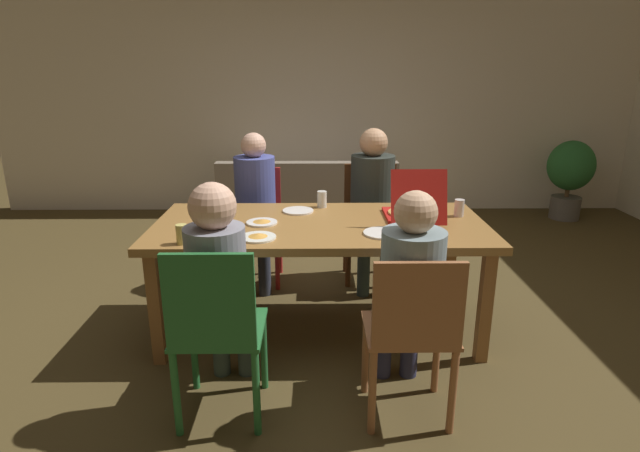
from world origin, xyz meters
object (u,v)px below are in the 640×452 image
at_px(pizza_box_0, 412,211).
at_px(drinking_glass_2, 182,234).
at_px(chair_0, 370,218).
at_px(plate_3, 258,237).
at_px(chair_1, 412,331).
at_px(plate_0, 262,222).
at_px(chair_3, 216,327).
at_px(person_1, 409,283).
at_px(couch, 308,200).
at_px(drinking_glass_0, 322,199).
at_px(potted_plant, 570,172).
at_px(plate_1, 298,211).
at_px(person_0, 373,194).
at_px(dining_table, 320,233).
at_px(chair_2, 258,218).
at_px(person_3, 220,278).
at_px(plate_2, 383,233).
at_px(drinking_glass_1, 459,208).

xyz_separation_m(pizza_box_0, drinking_glass_2, (-1.41, -0.49, 0.01)).
relative_size(chair_0, plate_3, 4.48).
height_order(chair_1, plate_0, chair_1).
bearing_deg(chair_3, person_1, 8.53).
bearing_deg(chair_0, couch, 109.85).
xyz_separation_m(drinking_glass_0, potted_plant, (2.96, 2.30, -0.27)).
distance_m(chair_3, couch, 3.49).
bearing_deg(couch, pizza_box_0, -73.10).
bearing_deg(pizza_box_0, chair_3, -137.19).
xyz_separation_m(plate_0, plate_1, (0.23, 0.28, -0.00)).
relative_size(person_0, plate_0, 6.38).
bearing_deg(chair_0, plate_0, -129.82).
relative_size(dining_table, chair_1, 2.36).
relative_size(chair_2, person_3, 0.76).
xyz_separation_m(chair_0, person_0, (-0.00, -0.14, 0.24)).
relative_size(person_3, drinking_glass_0, 10.45).
bearing_deg(potted_plant, person_3, -135.03).
relative_size(person_3, drinking_glass_2, 10.71).
xyz_separation_m(person_0, plate_2, (-0.06, -1.07, 0.02)).
relative_size(chair_1, plate_3, 4.25).
relative_size(person_0, plate_1, 5.91).
xyz_separation_m(person_3, plate_0, (0.14, 0.79, 0.06)).
bearing_deg(chair_3, couch, 83.37).
relative_size(chair_0, drinking_glass_2, 8.37).
bearing_deg(plate_0, person_0, 45.90).
bearing_deg(drinking_glass_0, chair_3, -111.58).
bearing_deg(plate_2, person_3, -148.19).
distance_m(chair_0, couch, 1.64).
bearing_deg(person_3, pizza_box_0, 37.94).
relative_size(plate_2, drinking_glass_1, 2.08).
bearing_deg(plate_2, chair_2, 127.24).
height_order(pizza_box_0, drinking_glass_1, pizza_box_0).
bearing_deg(person_3, chair_1, -10.42).
height_order(plate_1, drinking_glass_2, drinking_glass_2).
distance_m(person_3, drinking_glass_1, 1.74).
bearing_deg(plate_2, couch, 100.24).
height_order(pizza_box_0, potted_plant, pizza_box_0).
bearing_deg(pizza_box_0, drinking_glass_2, -160.75).
xyz_separation_m(person_0, chair_2, (-0.95, 0.11, -0.23)).
distance_m(pizza_box_0, drinking_glass_2, 1.50).
distance_m(couch, potted_plant, 3.11).
bearing_deg(chair_2, person_1, -61.54).
bearing_deg(drinking_glass_2, person_1, -18.55).
distance_m(person_0, plate_1, 0.82).
distance_m(person_1, plate_0, 1.15).
bearing_deg(plate_0, dining_table, 2.24).
bearing_deg(person_3, person_0, 59.66).
distance_m(chair_0, plate_1, 0.95).
height_order(plate_3, drinking_glass_0, drinking_glass_0).
distance_m(person_3, pizza_box_0, 1.44).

